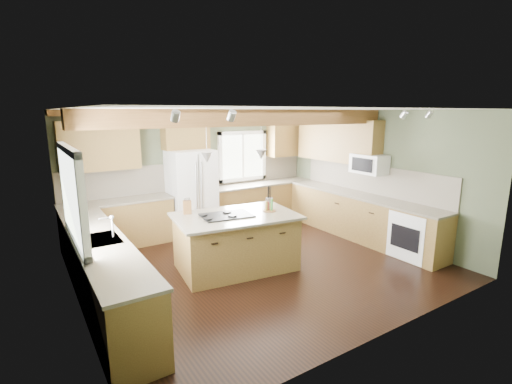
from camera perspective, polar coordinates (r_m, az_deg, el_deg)
floor at (r=6.48m, az=0.52°, el=-11.07°), size 5.60×5.60×0.00m
ceiling at (r=5.95m, az=0.56°, el=12.60°), size 5.60×5.60×0.00m
wall_back at (r=8.25m, az=-9.09°, el=3.26°), size 5.60×0.00×5.60m
wall_left at (r=5.14m, az=-26.53°, el=-3.26°), size 0.00×5.00×5.00m
wall_right at (r=7.95m, az=17.65°, el=2.51°), size 0.00×5.00×5.00m
ceiling_beam at (r=6.04m, az=0.03°, el=11.36°), size 5.55×0.26×0.26m
soffit_trim at (r=8.06m, az=-9.10°, el=11.91°), size 5.55×0.20×0.10m
backsplash_back at (r=8.25m, az=-9.03°, el=2.63°), size 5.58×0.03×0.58m
backsplash_right at (r=7.98m, az=17.26°, el=1.92°), size 0.03×3.70×0.58m
base_cab_back_left at (r=7.62m, az=-20.36°, el=-4.74°), size 2.02×0.60×0.88m
counter_back_left at (r=7.50m, az=-20.62°, el=-1.37°), size 2.06×0.64×0.04m
base_cab_back_right at (r=8.86m, az=0.73°, el=-1.64°), size 2.62×0.60×0.88m
counter_back_right at (r=8.77m, az=0.74°, el=1.28°), size 2.66×0.64×0.04m
base_cab_left at (r=5.50m, az=-22.58°, el=-11.44°), size 0.60×3.70×0.88m
counter_left at (r=5.34m, az=-22.98°, el=-6.89°), size 0.64×3.74×0.04m
base_cab_right at (r=7.94m, az=15.59°, el=-3.74°), size 0.60×3.70×0.88m
counter_right at (r=7.83m, az=15.78°, el=-0.50°), size 0.64×3.74×0.04m
upper_cab_back_left at (r=7.43m, az=-22.95°, el=6.54°), size 1.40×0.35×0.90m
upper_cab_over_fridge at (r=7.89m, az=-10.79°, el=9.01°), size 0.96×0.35×0.70m
upper_cab_right at (r=8.35m, az=12.37°, el=7.73°), size 0.35×2.20×0.90m
upper_cab_back_corner at (r=9.20m, az=4.57°, el=8.36°), size 0.90×0.35×0.90m
window_left at (r=5.14m, az=-26.64°, el=-0.42°), size 0.04×1.60×1.05m
window_back at (r=8.72m, az=-2.15°, el=5.54°), size 1.10×0.04×1.00m
sink at (r=5.34m, az=-22.98°, el=-6.84°), size 0.50×0.65×0.03m
faucet at (r=5.32m, az=-21.21°, el=-5.10°), size 0.02×0.02×0.28m
dishwasher at (r=4.35m, az=-19.07°, el=-17.78°), size 0.60×0.60×0.84m
oven at (r=7.18m, az=23.31°, el=-6.06°), size 0.60×0.72×0.84m
microwave at (r=7.71m, az=17.00°, el=4.15°), size 0.40×0.70×0.38m
pendant_left at (r=5.71m, az=-7.56°, el=5.28°), size 0.18×0.18×0.16m
pendant_right at (r=6.05m, az=0.78°, el=5.76°), size 0.18×0.18×0.16m
refrigerator at (r=7.86m, az=-9.86°, el=-0.17°), size 0.90×0.74×1.80m
island at (r=6.20m, az=-3.11°, el=-7.80°), size 1.97×1.36×0.88m
island_top at (r=6.06m, az=-3.16°, el=-3.71°), size 2.11×1.49×0.04m
cooktop at (r=6.00m, az=-4.52°, el=-3.59°), size 0.86×0.63×0.02m
knife_block at (r=6.18m, az=-10.54°, el=-2.32°), size 0.16×0.13×0.22m
utensil_crock at (r=6.48m, az=2.05°, el=-1.67°), size 0.15×0.15×0.17m
bottle_tray at (r=6.24m, az=2.07°, el=-2.08°), size 0.22×0.22×0.20m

